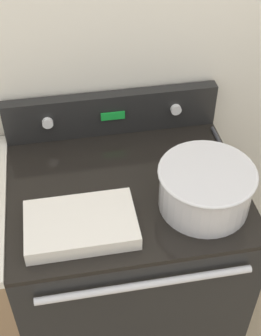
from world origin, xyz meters
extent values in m
cube|color=silver|center=(0.00, 0.70, 1.25)|extent=(8.00, 0.05, 2.50)
cube|color=black|center=(0.00, 0.33, 0.44)|extent=(0.80, 0.67, 0.88)
cube|color=black|center=(0.00, 0.33, 0.89)|extent=(0.80, 0.67, 0.02)
cylinder|color=silver|center=(0.00, -0.02, 0.82)|extent=(0.66, 0.02, 0.02)
cube|color=black|center=(0.00, 0.64, 0.98)|extent=(0.80, 0.05, 0.17)
cylinder|color=white|center=(-0.24, 0.61, 0.99)|extent=(0.04, 0.02, 0.04)
cylinder|color=white|center=(0.24, 0.61, 0.99)|extent=(0.04, 0.02, 0.04)
cube|color=green|center=(0.00, 0.61, 0.99)|extent=(0.09, 0.01, 0.03)
cylinder|color=silver|center=(0.23, 0.20, 0.97)|extent=(0.29, 0.29, 0.15)
torus|color=silver|center=(0.23, 0.20, 1.04)|extent=(0.31, 0.31, 0.01)
cylinder|color=beige|center=(0.23, 0.20, 1.03)|extent=(0.27, 0.27, 0.02)
cube|color=silver|center=(-0.17, 0.16, 0.93)|extent=(0.34, 0.22, 0.05)
cube|color=beige|center=(-0.17, 0.16, 0.94)|extent=(0.30, 0.19, 0.03)
cylinder|color=#333338|center=(0.39, 0.45, 0.91)|extent=(0.01, 0.27, 0.01)
sphere|color=#333338|center=(0.39, 0.31, 0.93)|extent=(0.06, 0.06, 0.06)
camera|label=1|loc=(-0.19, -0.80, 2.01)|focal=50.00mm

